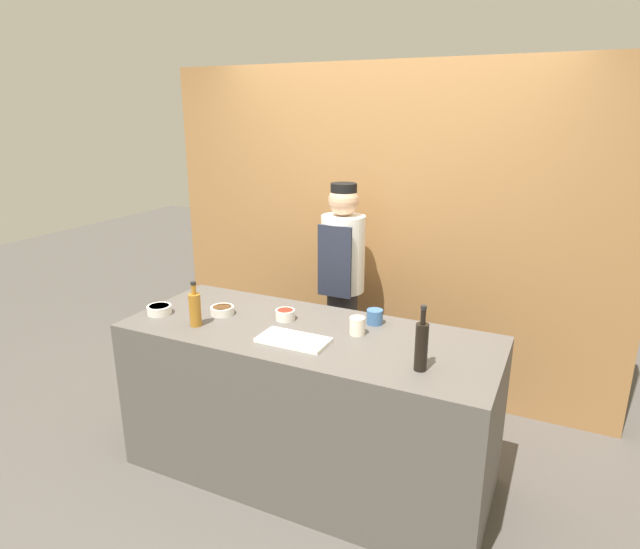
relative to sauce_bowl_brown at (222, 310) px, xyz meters
name	(u,v)px	position (x,y,z in m)	size (l,w,h in m)	color
ground_plane	(308,471)	(0.57, -0.01, -0.94)	(14.00, 14.00, 0.00)	#4C4742
cabinet_wall	(384,234)	(0.57, 1.26, 0.26)	(3.44, 0.18, 2.40)	olive
counter	(308,404)	(0.57, -0.01, -0.48)	(2.09, 0.82, 0.91)	#514C47
sauce_bowl_brown	(222,310)	(0.00, 0.00, 0.00)	(0.14, 0.14, 0.05)	silver
sauce_bowl_purple	(159,309)	(-0.34, -0.16, 0.00)	(0.14, 0.14, 0.05)	silver
sauce_bowl_red	(285,314)	(0.38, 0.09, 0.01)	(0.11, 0.11, 0.06)	silver
cutting_board	(293,340)	(0.57, -0.17, -0.02)	(0.37, 0.19, 0.02)	white
bottle_soy	(421,345)	(1.26, -0.19, 0.10)	(0.06, 0.06, 0.32)	black
bottle_amber	(195,309)	(-0.03, -0.21, 0.07)	(0.07, 0.07, 0.26)	#9E661E
cup_blue	(375,317)	(0.87, 0.25, 0.02)	(0.09, 0.09, 0.08)	#386093
cup_cream	(357,326)	(0.84, 0.07, 0.02)	(0.08, 0.08, 0.10)	silver
chef_center	(342,286)	(0.41, 0.85, -0.05)	(0.30, 0.30, 1.61)	#28282D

